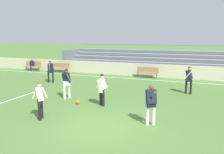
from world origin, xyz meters
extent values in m
plane|color=#517A38|center=(0.00, 0.00, 0.00)|extent=(160.00, 160.00, 0.00)
cube|color=white|center=(0.00, 10.65, 0.00)|extent=(44.00, 0.12, 0.01)
cube|color=white|center=(-6.25, 2.73, 0.00)|extent=(0.12, 4.40, 0.01)
cube|color=beige|center=(0.00, 12.18, 0.56)|extent=(48.00, 0.16, 1.12)
cube|color=#9EA3AD|center=(0.85, 13.17, 0.33)|extent=(21.43, 0.36, 0.08)
cube|color=slate|center=(0.85, 12.97, 0.17)|extent=(21.43, 0.04, 0.33)
cube|color=#9EA3AD|center=(0.85, 13.90, 0.67)|extent=(21.43, 0.36, 0.08)
cube|color=slate|center=(0.85, 13.70, 0.50)|extent=(21.43, 0.04, 0.33)
cube|color=#9EA3AD|center=(0.85, 14.63, 1.00)|extent=(21.43, 0.36, 0.08)
cube|color=slate|center=(0.85, 14.43, 0.84)|extent=(21.43, 0.04, 0.33)
cube|color=#9EA3AD|center=(0.85, 15.37, 1.34)|extent=(21.43, 0.36, 0.08)
cube|color=slate|center=(0.85, 15.17, 1.17)|extent=(21.43, 0.04, 0.33)
cube|color=#9EA3AD|center=(0.85, 16.10, 1.67)|extent=(21.43, 0.36, 0.08)
cube|color=slate|center=(0.85, 15.90, 1.50)|extent=(21.43, 0.04, 0.33)
cube|color=#9EA3AD|center=(0.85, 16.83, 2.00)|extent=(21.43, 0.36, 0.08)
cube|color=slate|center=(0.85, 16.63, 1.84)|extent=(21.43, 0.04, 0.33)
cube|color=slate|center=(-9.77, 15.00, 1.00)|extent=(0.20, 4.03, 2.00)
cylinder|color=slate|center=(0.85, 17.08, 2.55)|extent=(21.43, 0.06, 0.06)
cube|color=#99754C|center=(-0.67, 11.46, 0.45)|extent=(1.80, 0.40, 0.06)
cube|color=#99754C|center=(-0.67, 11.64, 0.70)|extent=(1.80, 0.05, 0.40)
cylinder|color=#47474C|center=(-1.45, 11.46, 0.23)|extent=(0.07, 0.07, 0.45)
cylinder|color=#47474C|center=(0.11, 11.46, 0.23)|extent=(0.07, 0.07, 0.45)
cube|color=#99754C|center=(-12.49, 11.46, 0.45)|extent=(1.80, 0.40, 0.06)
cube|color=#99754C|center=(-12.49, 11.64, 0.70)|extent=(1.80, 0.05, 0.40)
cylinder|color=#47474C|center=(-13.27, 11.46, 0.23)|extent=(0.07, 0.07, 0.45)
cylinder|color=#47474C|center=(-11.71, 11.46, 0.23)|extent=(0.07, 0.07, 0.45)
cube|color=#99754C|center=(-9.17, 11.46, 0.45)|extent=(1.80, 0.40, 0.06)
cube|color=#99754C|center=(-9.17, 11.64, 0.70)|extent=(1.80, 0.05, 0.40)
cylinder|color=#47474C|center=(-9.95, 11.46, 0.23)|extent=(0.07, 0.07, 0.45)
cylinder|color=#47474C|center=(-8.39, 11.46, 0.23)|extent=(0.07, 0.07, 0.45)
cylinder|color=#2D2D38|center=(-12.49, 11.24, 0.23)|extent=(0.16, 0.16, 0.45)
cube|color=#191E38|center=(-12.49, 11.46, 0.74)|extent=(0.36, 0.24, 0.52)
sphere|color=#A87A5B|center=(-12.49, 11.46, 1.10)|extent=(0.21, 0.21, 0.21)
cylinder|color=white|center=(-3.43, 3.51, 0.45)|extent=(0.13, 0.13, 0.91)
cylinder|color=white|center=(-3.56, 3.19, 0.45)|extent=(0.13, 0.13, 0.91)
cube|color=white|center=(-3.49, 3.35, 0.89)|extent=(0.38, 0.25, 0.24)
cube|color=#191E38|center=(-3.49, 3.35, 1.19)|extent=(0.41, 0.37, 0.59)
cylinder|color=brown|center=(-3.31, 3.26, 1.22)|extent=(0.10, 0.35, 0.48)
cylinder|color=brown|center=(-3.68, 3.45, 1.22)|extent=(0.10, 0.35, 0.48)
sphere|color=brown|center=(-3.49, 3.35, 1.57)|extent=(0.21, 0.21, 0.21)
sphere|color=black|center=(-3.49, 3.35, 1.59)|extent=(0.20, 0.20, 0.20)
cylinder|color=black|center=(-1.16, 2.82, 0.43)|extent=(0.13, 0.13, 0.85)
cylinder|color=black|center=(-0.96, 2.68, 0.43)|extent=(0.13, 0.13, 0.85)
cube|color=white|center=(-1.06, 2.75, 0.83)|extent=(0.25, 0.38, 0.24)
cube|color=white|center=(-1.06, 2.75, 1.13)|extent=(0.42, 0.41, 0.60)
cylinder|color=beige|center=(-1.01, 2.94, 1.17)|extent=(0.37, 0.10, 0.47)
cylinder|color=beige|center=(-1.11, 2.57, 1.17)|extent=(0.37, 0.10, 0.47)
sphere|color=beige|center=(-1.06, 2.75, 1.52)|extent=(0.21, 0.21, 0.21)
sphere|color=black|center=(-1.06, 2.75, 1.54)|extent=(0.20, 0.20, 0.20)
cylinder|color=black|center=(-6.93, 6.99, 0.44)|extent=(0.13, 0.13, 0.88)
cylinder|color=black|center=(-7.25, 6.88, 0.44)|extent=(0.13, 0.13, 0.88)
cube|color=black|center=(-7.09, 6.94, 0.86)|extent=(0.41, 0.41, 0.24)
cube|color=#191E38|center=(-7.09, 6.94, 1.16)|extent=(0.53, 0.53, 0.60)
cylinder|color=#A87A5B|center=(-7.04, 6.73, 1.20)|extent=(0.28, 0.28, 0.49)
cylinder|color=#A87A5B|center=(-7.14, 7.14, 1.20)|extent=(0.28, 0.28, 0.49)
sphere|color=#A87A5B|center=(-7.09, 6.94, 1.54)|extent=(0.21, 0.21, 0.21)
sphere|color=black|center=(-7.09, 6.94, 1.56)|extent=(0.20, 0.20, 0.20)
cylinder|color=black|center=(-2.77, 0.11, 0.42)|extent=(0.13, 0.13, 0.85)
cylinder|color=black|center=(-2.68, -0.14, 0.42)|extent=(0.13, 0.13, 0.85)
cube|color=black|center=(-2.73, -0.02, 0.83)|extent=(0.39, 0.42, 0.24)
cube|color=white|center=(-2.73, -0.02, 1.13)|extent=(0.48, 0.49, 0.59)
cylinder|color=beige|center=(-2.56, 0.09, 1.16)|extent=(0.25, 0.21, 0.51)
cylinder|color=beige|center=(-2.89, -0.12, 1.16)|extent=(0.25, 0.21, 0.51)
sphere|color=beige|center=(-2.73, -0.02, 1.51)|extent=(0.21, 0.21, 0.21)
sphere|color=brown|center=(-2.73, -0.02, 1.53)|extent=(0.20, 0.20, 0.20)
cylinder|color=white|center=(1.68, 0.97, 0.45)|extent=(0.13, 0.13, 0.89)
cylinder|color=white|center=(1.92, 1.05, 0.45)|extent=(0.13, 0.13, 0.89)
cube|color=black|center=(1.80, 1.01, 0.87)|extent=(0.42, 0.38, 0.24)
cube|color=#191E38|center=(1.80, 1.01, 1.17)|extent=(0.49, 0.48, 0.59)
cylinder|color=brown|center=(1.68, 1.17, 1.21)|extent=(0.26, 0.34, 0.47)
cylinder|color=brown|center=(1.91, 0.85, 1.21)|extent=(0.26, 0.34, 0.47)
sphere|color=brown|center=(1.80, 1.01, 1.56)|extent=(0.21, 0.21, 0.21)
sphere|color=brown|center=(1.80, 1.01, 1.58)|extent=(0.20, 0.20, 0.20)
cylinder|color=black|center=(2.77, 6.97, 0.46)|extent=(0.13, 0.13, 0.91)
cylinder|color=black|center=(3.04, 6.92, 0.46)|extent=(0.13, 0.13, 0.91)
cube|color=#232847|center=(2.91, 6.94, 0.89)|extent=(0.33, 0.41, 0.24)
cube|color=#191E38|center=(2.91, 6.94, 1.19)|extent=(0.47, 0.48, 0.60)
cylinder|color=beige|center=(2.92, 7.14, 1.23)|extent=(0.38, 0.20, 0.46)
cylinder|color=beige|center=(2.89, 6.75, 1.23)|extent=(0.38, 0.20, 0.46)
sphere|color=beige|center=(2.91, 6.94, 1.58)|extent=(0.21, 0.21, 0.21)
sphere|color=black|center=(2.91, 6.94, 1.60)|extent=(0.20, 0.20, 0.20)
sphere|color=orange|center=(-2.37, 2.59, 0.11)|extent=(0.22, 0.22, 0.22)
camera|label=1|loc=(3.60, -8.06, 3.56)|focal=38.26mm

